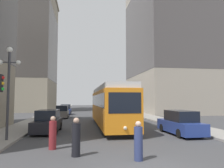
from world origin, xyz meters
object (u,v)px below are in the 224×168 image
object	(u,v)px
transit_bus	(114,104)
parked_car_left_near	(62,112)
lamp_post_left_near	(9,79)
parked_car_left_mid	(48,122)
parked_car_right_far	(180,123)
pedestrian_crossing_near	(76,138)
pedestrian_on_sidewalk	(138,142)
parked_car_left_far	(66,110)
streetcar	(110,105)
pedestrian_crossing_far	(53,134)

from	to	relation	value
transit_bus	parked_car_left_near	world-z (taller)	transit_bus
lamp_post_left_near	parked_car_left_near	bearing A→B (deg)	83.96
parked_car_left_mid	parked_car_right_far	bearing A→B (deg)	-12.65
parked_car_right_far	lamp_post_left_near	xyz separation A→B (m)	(-12.13, -1.28, 3.14)
parked_car_left_mid	parked_car_right_far	size ratio (longest dim) A/B	1.00
transit_bus	pedestrian_crossing_near	world-z (taller)	transit_bus
transit_bus	parked_car_left_mid	size ratio (longest dim) A/B	2.53
pedestrian_on_sidewalk	parked_car_left_near	bearing A→B (deg)	82.60
parked_car_left_near	transit_bus	bearing A→B (deg)	26.16
parked_car_left_mid	pedestrian_on_sidewalk	world-z (taller)	parked_car_left_mid
parked_car_left_far	pedestrian_crossing_near	bearing A→B (deg)	-84.01
streetcar	pedestrian_on_sidewalk	size ratio (longest dim) A/B	8.57
transit_bus	parked_car_right_far	size ratio (longest dim) A/B	2.52
streetcar	lamp_post_left_near	xyz separation A→B (m)	(-7.42, -6.80, 1.89)
streetcar	parked_car_left_near	bearing A→B (deg)	116.07
parked_car_left_near	pedestrian_crossing_near	xyz separation A→B (m)	(2.45, -21.95, -0.00)
pedestrian_crossing_near	parked_car_left_far	bearing A→B (deg)	-153.59
parked_car_left_near	pedestrian_crossing_near	distance (m)	22.08
parked_car_left_far	streetcar	bearing A→B (deg)	-72.11
parked_car_left_mid	pedestrian_crossing_far	size ratio (longest dim) A/B	2.80
parked_car_left_near	parked_car_left_far	distance (m)	7.25
streetcar	pedestrian_on_sidewalk	distance (m)	11.96
pedestrian_crossing_near	pedestrian_on_sidewalk	size ratio (longest dim) A/B	1.06
streetcar	pedestrian_crossing_far	bearing A→B (deg)	-115.62
parked_car_left_mid	pedestrian_crossing_near	xyz separation A→B (m)	(2.45, -7.90, -0.01)
parked_car_left_mid	parked_car_right_far	xyz separation A→B (m)	(10.23, -2.63, 0.00)
lamp_post_left_near	parked_car_left_far	bearing A→B (deg)	85.69
parked_car_left_near	lamp_post_left_near	size ratio (longest dim) A/B	0.75
parked_car_left_mid	pedestrian_on_sidewalk	size ratio (longest dim) A/B	2.89
parked_car_left_near	lamp_post_left_near	world-z (taller)	lamp_post_left_near
parked_car_left_near	parked_car_right_far	bearing A→B (deg)	-58.05
streetcar	pedestrian_on_sidewalk	xyz separation A→B (m)	(-0.35, -11.88, -1.31)
parked_car_right_far	pedestrian_crossing_near	bearing A→B (deg)	33.39
parked_car_left_far	pedestrian_crossing_near	world-z (taller)	parked_car_left_far
parked_car_left_far	pedestrian_crossing_far	world-z (taller)	parked_car_left_far
parked_car_left_near	parked_car_left_far	world-z (taller)	same
parked_car_left_far	pedestrian_crossing_far	xyz separation A→B (m)	(1.18, -27.56, -0.02)
parked_car_left_far	pedestrian_crossing_far	bearing A→B (deg)	-86.35
streetcar	pedestrian_crossing_far	distance (m)	10.22
parked_car_left_mid	transit_bus	bearing A→B (deg)	66.85
pedestrian_crossing_near	lamp_post_left_near	size ratio (longest dim) A/B	0.31
transit_bus	parked_car_left_far	size ratio (longest dim) A/B	2.81
transit_bus	parked_car_left_far	bearing A→B (deg)	156.96
streetcar	parked_car_right_far	distance (m)	7.37
parked_car_right_far	lamp_post_left_near	distance (m)	12.60
parked_car_left_mid	pedestrian_crossing_far	xyz separation A→B (m)	(1.18, -6.26, -0.02)
streetcar	pedestrian_on_sidewalk	bearing A→B (deg)	-91.96
transit_bus	pedestrian_crossing_far	xyz separation A→B (m)	(-7.22, -24.36, -1.13)
parked_car_left_near	parked_car_right_far	distance (m)	19.56
pedestrian_on_sidewalk	parked_car_right_far	bearing A→B (deg)	31.41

